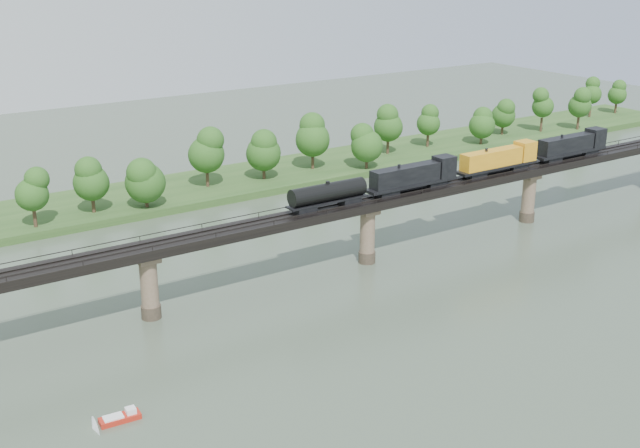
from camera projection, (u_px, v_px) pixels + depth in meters
ground at (490, 327)px, 116.77m from camera, size 400.00×400.00×0.00m
far_bank at (223, 184)px, 183.43m from camera, size 300.00×24.00×1.60m
bridge at (367, 233)px, 138.58m from camera, size 236.00×30.00×11.50m
bridge_superstructure at (368, 198)px, 136.49m from camera, size 220.00×4.90×0.75m
far_treeline at (197, 159)px, 172.98m from camera, size 289.06×17.54×13.60m
freight_train at (471, 166)px, 148.04m from camera, size 76.39×2.98×5.26m
motorboat at (120, 417)px, 93.53m from camera, size 4.88×2.07×1.34m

